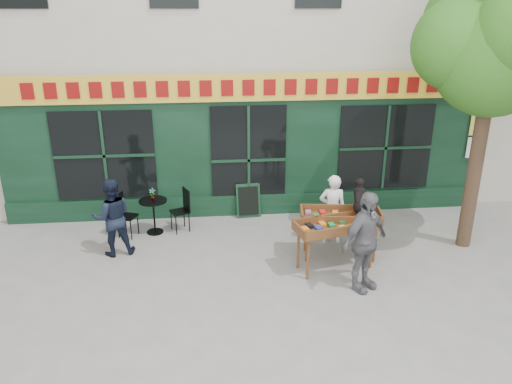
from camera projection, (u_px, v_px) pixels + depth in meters
ground at (259, 261)px, 9.72m from camera, size 80.00×80.00×0.00m
street_tree at (497, 39)px, 8.99m from camera, size 3.05×2.90×5.60m
book_cart_center at (341, 218)px, 9.62m from camera, size 1.57×0.81×0.99m
dog at (361, 196)px, 9.44m from camera, size 0.42×0.64×0.60m
woman at (332, 209)px, 10.25m from camera, size 0.58×0.42×1.48m
book_cart_right at (336, 228)px, 9.19m from camera, size 1.60×0.94×0.99m
man_right at (365, 242)px, 8.49m from camera, size 1.13×0.95×1.81m
bistro_table at (154, 210)px, 10.73m from camera, size 0.60×0.60×0.76m
bistro_chair_left at (123, 211)px, 10.61m from camera, size 0.47×0.47×0.95m
bistro_chair_right at (183, 206)px, 10.87m from camera, size 0.48×0.47×0.95m
potted_plant at (152, 194)px, 10.61m from camera, size 0.15×0.11×0.27m
man_left at (112, 217)px, 9.74m from camera, size 0.89×0.76×1.59m
chalkboard at (248, 201)px, 11.61m from camera, size 0.58×0.24×0.79m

